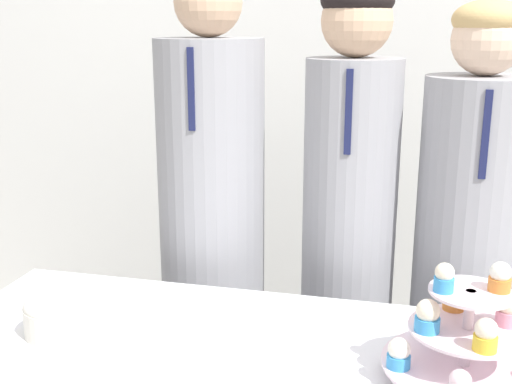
{
  "coord_description": "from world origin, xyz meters",
  "views": [
    {
      "loc": [
        0.2,
        -0.91,
        1.41
      ],
      "look_at": [
        -0.1,
        0.34,
        1.07
      ],
      "focal_mm": 45.0,
      "sensor_mm": 36.0,
      "label": 1
    }
  ],
  "objects_px": {
    "round_cake": "(60,315)",
    "student_1": "(348,257)",
    "cupcake_stand": "(465,334)",
    "student_0": "(213,245)",
    "student_2": "(466,282)"
  },
  "relations": [
    {
      "from": "cupcake_stand",
      "to": "student_1",
      "type": "distance_m",
      "value": 0.67
    },
    {
      "from": "student_0",
      "to": "student_1",
      "type": "xyz_separation_m",
      "value": [
        0.42,
        -0.0,
        -0.0
      ]
    },
    {
      "from": "round_cake",
      "to": "student_0",
      "type": "xyz_separation_m",
      "value": [
        0.16,
        0.61,
        -0.03
      ]
    },
    {
      "from": "cupcake_stand",
      "to": "student_0",
      "type": "xyz_separation_m",
      "value": [
        -0.7,
        0.6,
        -0.08
      ]
    },
    {
      "from": "cupcake_stand",
      "to": "student_2",
      "type": "relative_size",
      "value": 0.22
    },
    {
      "from": "student_0",
      "to": "student_2",
      "type": "distance_m",
      "value": 0.75
    },
    {
      "from": "student_2",
      "to": "student_0",
      "type": "bearing_deg",
      "value": 180.0
    },
    {
      "from": "round_cake",
      "to": "cupcake_stand",
      "type": "distance_m",
      "value": 0.87
    },
    {
      "from": "round_cake",
      "to": "cupcake_stand",
      "type": "height_order",
      "value": "cupcake_stand"
    },
    {
      "from": "round_cake",
      "to": "student_2",
      "type": "bearing_deg",
      "value": 33.68
    },
    {
      "from": "round_cake",
      "to": "student_1",
      "type": "bearing_deg",
      "value": 46.47
    },
    {
      "from": "student_2",
      "to": "cupcake_stand",
      "type": "bearing_deg",
      "value": -95.01
    },
    {
      "from": "cupcake_stand",
      "to": "student_0",
      "type": "relative_size",
      "value": 0.2
    },
    {
      "from": "cupcake_stand",
      "to": "student_1",
      "type": "height_order",
      "value": "student_1"
    },
    {
      "from": "student_0",
      "to": "student_1",
      "type": "bearing_deg",
      "value": -0.0
    }
  ]
}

